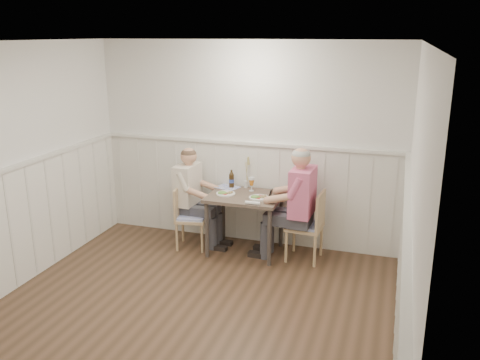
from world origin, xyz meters
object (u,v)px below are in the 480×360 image
Objects in this scene: man_in_pink at (298,214)px; diner_cream at (191,203)px; chair_left at (188,215)px; beer_bottle at (232,180)px; dining_table at (245,203)px; chair_right at (309,223)px; grass_vase at (246,173)px.

man_in_pink is 1.09× the size of diner_cream.
beer_bottle reaches higher than chair_left.
dining_table is 1.03× the size of chair_right.
dining_table is at bearing -179.40° from chair_right.
chair_left reaches higher than dining_table.
chair_right is at bearing -18.69° from grass_vase.
beer_bottle is at bearing -162.31° from grass_vase.
dining_table is at bearing 177.12° from man_in_pink.
chair_left is at bearing -84.42° from diner_cream.
chair_left is at bearing -176.88° from chair_right.
man_in_pink is 1.44m from diner_cream.
chair_left is 3.40× the size of beer_bottle.
grass_vase is (-0.76, 0.34, 0.35)m from man_in_pink.
chair_right is 1.05m from grass_vase.
beer_bottle is at bearing 167.06° from chair_right.
diner_cream is at bearing 175.64° from dining_table.
diner_cream is 5.51× the size of beer_bottle.
man_in_pink is at bearing -17.05° from beer_bottle.
chair_right reaches higher than chair_left.
chair_left is (-0.74, -0.08, -0.21)m from dining_table.
beer_bottle is at bearing 162.95° from man_in_pink.
man_in_pink is at bearing 1.69° from chair_left.
diner_cream reaches higher than dining_table.
chair_right is at bearing 3.12° from chair_left.
man_in_pink reaches higher than chair_left.
chair_right is 1.08× the size of chair_left.
man_in_pink is at bearing -2.88° from dining_table.
diner_cream is (-1.56, 0.05, 0.08)m from chair_right.
beer_bottle is 0.54× the size of grass_vase.
chair_right reaches higher than dining_table.
chair_left is 0.17m from diner_cream.
diner_cream reaches higher than grass_vase.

